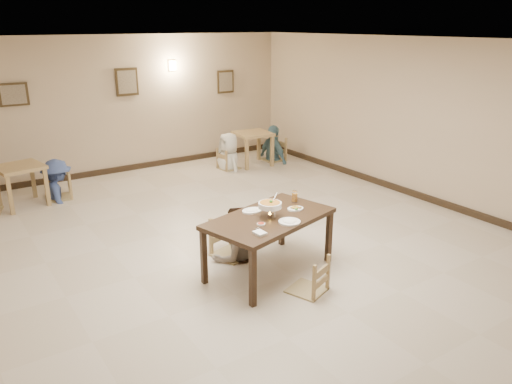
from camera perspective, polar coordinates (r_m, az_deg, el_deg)
floor at (r=7.64m, az=-1.14°, el=-6.21°), size 10.00×10.00×0.00m
ceiling at (r=6.93m, az=-1.31°, el=16.88°), size 10.00×10.00×0.00m
wall_back at (r=11.59m, az=-14.87°, el=9.59°), size 10.00×0.00×10.00m
wall_right at (r=9.84m, az=18.98°, el=7.65°), size 0.00×10.00×10.00m
baseboard_back at (r=11.87m, az=-14.25°, el=2.71°), size 8.00×0.06×0.12m
baseboard_right at (r=10.17m, az=18.03°, el=-0.33°), size 0.06×10.00×0.12m
picture_a at (r=10.98m, az=-25.97°, el=9.98°), size 0.55×0.04×0.45m
picture_b at (r=11.52m, az=-14.53°, el=12.08°), size 0.50×0.04×0.60m
picture_c at (r=12.59m, az=-3.50°, el=12.47°), size 0.45×0.04×0.55m
wall_sconce at (r=11.91m, az=-9.54°, el=14.07°), size 0.16×0.05×0.22m
main_table at (r=6.62m, az=1.54°, el=-3.47°), size 1.91×1.37×0.81m
chair_far at (r=7.17m, az=-2.74°, el=-3.33°), size 0.50×0.50×1.07m
chair_near at (r=6.28m, az=5.96°, el=-7.52°), size 0.43×0.43×0.92m
main_diner at (r=7.02m, az=-2.42°, el=-1.80°), size 0.77×0.61×1.53m
curry_warmer at (r=6.52m, az=1.60°, el=-1.51°), size 0.34×0.31×0.28m
rice_plate_far at (r=6.75m, az=-0.44°, el=-2.12°), size 0.29×0.29×0.07m
rice_plate_near at (r=6.39m, az=3.85°, el=-3.39°), size 0.28×0.28×0.06m
fried_plate at (r=6.84m, az=4.54°, el=-1.87°), size 0.23×0.23×0.05m
chili_dish at (r=6.31m, az=0.58°, el=-3.67°), size 0.11×0.11×0.02m
napkin_cutlery at (r=6.05m, az=0.43°, el=-4.69°), size 0.15×0.24×0.03m
drink_glass at (r=7.11m, az=4.44°, el=-0.55°), size 0.08×0.08×0.16m
bg_table_left at (r=10.07m, az=-25.38°, el=1.99°), size 0.90×0.90×0.77m
bg_table_right at (r=11.81m, az=-0.35°, el=6.16°), size 0.86×0.86×0.79m
bg_chair_lr at (r=10.27m, az=-21.89°, el=2.04°), size 0.48×0.48×1.03m
bg_chair_rl at (r=11.55m, az=-3.16°, el=4.85°), size 0.43×0.43×0.91m
bg_chair_rr at (r=12.27m, az=2.01°, el=6.07°), size 0.50×0.50×1.07m
bg_diner_b at (r=10.20m, az=-22.07°, el=3.44°), size 0.57×1.00×1.54m
bg_diner_c at (r=11.46m, az=-3.19°, el=6.76°), size 0.57×0.85×1.69m
bg_diner_d at (r=12.20m, az=2.02°, el=7.62°), size 0.42×1.02×1.74m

